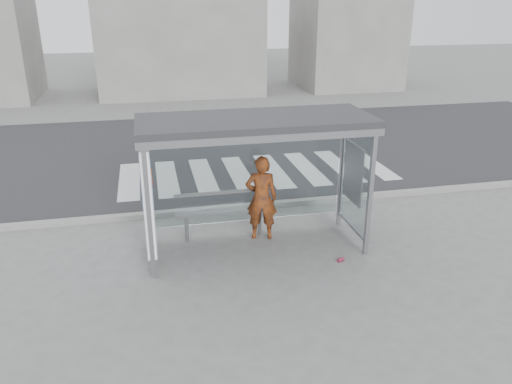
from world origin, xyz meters
TOP-DOWN VIEW (x-y plane):
  - ground at (0.00, 0.00)m, footprint 80.00×80.00m
  - road at (0.00, 7.00)m, footprint 30.00×10.00m
  - curb at (0.00, 1.95)m, footprint 30.00×0.18m
  - crosswalk at (1.00, 4.50)m, footprint 7.55×3.00m
  - bus_shelter at (-0.37, 0.06)m, footprint 4.25×1.65m
  - building_center at (0.00, 18.00)m, footprint 8.00×5.00m
  - building_right at (9.00, 18.00)m, footprint 5.00×5.00m
  - person at (0.21, 0.43)m, footprint 0.71×0.55m
  - bench at (-0.55, 0.58)m, footprint 1.94×0.24m
  - soda_can at (1.43, -0.88)m, footprint 0.15×0.12m

SIDE VIEW (x-z plane):
  - ground at x=0.00m, z-range 0.00..0.00m
  - crosswalk at x=1.00m, z-range 0.00..0.00m
  - road at x=0.00m, z-range 0.00..0.01m
  - soda_can at x=1.43m, z-range 0.00..0.07m
  - curb at x=0.00m, z-range 0.00..0.12m
  - bench at x=-0.55m, z-range 0.09..1.09m
  - person at x=0.21m, z-range 0.00..1.75m
  - bus_shelter at x=-0.37m, z-range 0.67..3.29m
  - building_center at x=0.00m, z-range 0.00..5.00m
  - building_right at x=9.00m, z-range 0.00..7.00m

